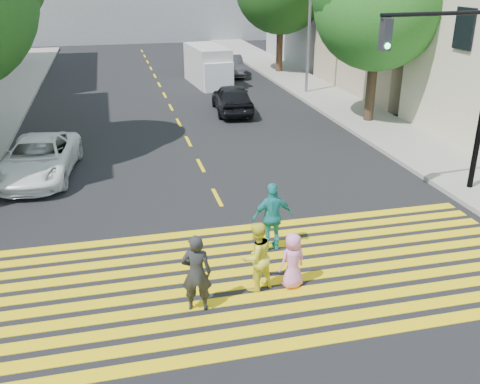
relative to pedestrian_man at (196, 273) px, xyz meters
name	(u,v)px	position (x,y,z in m)	size (l,w,h in m)	color
ground	(274,308)	(1.55, -0.36, -0.85)	(120.00, 120.00, 0.00)	black
sidewalk_left	(6,98)	(-6.95, 21.64, -0.77)	(3.00, 40.00, 0.15)	gray
sidewalk_right	(350,110)	(10.05, 14.64, -0.77)	(3.00, 60.00, 0.15)	gray
crosswalk	(258,276)	(1.55, 0.91, -0.84)	(13.40, 5.30, 0.01)	yellow
lane_line	(162,90)	(1.55, 22.14, -0.84)	(0.12, 34.40, 0.01)	yellow
pedestrian_man	(196,273)	(0.00, 0.00, 0.00)	(0.62, 0.41, 1.70)	#262627
pedestrian_woman	(256,257)	(1.38, 0.45, -0.05)	(0.77, 0.60, 1.59)	#F1ED3D
pedestrian_child	(293,261)	(2.18, 0.35, -0.21)	(0.63, 0.41, 1.29)	#F589D4
pedestrian_extra	(273,217)	(2.25, 2.11, 0.03)	(1.03, 0.43, 1.76)	teal
white_sedan	(39,158)	(-3.91, 8.80, -0.19)	(2.20, 4.77, 1.33)	white
dark_car_near	(232,98)	(4.36, 15.84, -0.14)	(1.69, 4.19, 1.43)	black
silver_car	(198,57)	(5.04, 30.26, -0.24)	(1.71, 4.20, 1.22)	#969696
dark_car_parked	(232,66)	(6.51, 25.49, -0.21)	(1.36, 3.90, 1.29)	#26272D
white_van	(209,67)	(4.50, 22.86, 0.23)	(2.23, 4.96, 2.27)	silver
traffic_signal	(460,74)	(8.36, 4.15, 2.91)	(3.95, 0.68, 5.81)	black
street_lamp	(307,1)	(9.16, 18.93, 4.15)	(1.95, 0.62, 8.70)	gray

